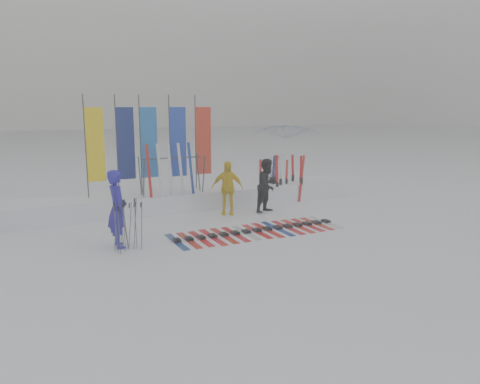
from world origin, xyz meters
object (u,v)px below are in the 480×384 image
person_yellow (227,188)px  ski_rack (172,170)px  person_blue (117,209)px  tent_canopy (286,157)px  ski_row (257,230)px  person_black (268,186)px

person_yellow → ski_rack: size_ratio=0.84×
person_blue → ski_rack: 3.99m
person_yellow → person_blue: bearing=-124.5°
person_yellow → tent_canopy: tent_canopy is taller
tent_canopy → ski_rack: (-5.28, -1.59, -0.02)m
person_blue → tent_canopy: tent_canopy is taller
ski_row → ski_rack: bearing=111.5°
person_blue → person_yellow: size_ratio=1.12×
person_black → ski_rack: ski_rack is taller
person_yellow → ski_rack: ski_rack is taller
person_yellow → tent_canopy: bearing=62.7°
person_blue → tent_canopy: bearing=-59.7°
person_blue → ski_row: person_blue is taller
person_black → ski_row: person_black is taller
person_blue → person_black: bearing=-72.4°
tent_canopy → ski_row: tent_canopy is taller
ski_row → tent_canopy: bearing=51.7°
person_blue → ski_rack: person_blue is taller
person_blue → tent_canopy: 9.04m
ski_rack → person_blue: bearing=-127.4°
tent_canopy → ski_rack: size_ratio=1.53×
tent_canopy → ski_rack: bearing=-163.2°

